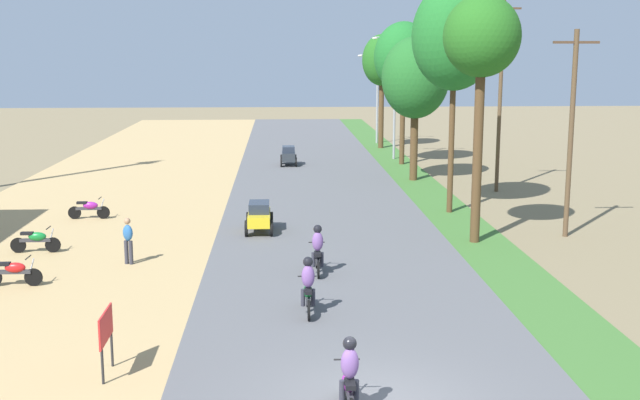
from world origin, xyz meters
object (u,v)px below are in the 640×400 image
(median_tree_second, at_px, (455,37))
(utility_pole_near, at_px, (571,130))
(pedestrian_on_shoulder, at_px, (128,238))
(parked_motorbike_third, at_px, (89,208))
(motorbike_foreground_rider, at_px, (349,377))
(streetlamp_near, at_px, (395,89))
(car_hatchback_charcoal, at_px, (289,155))
(median_tree_third, at_px, (415,78))
(streetlamp_mid, at_px, (377,91))
(motorbike_ahead_second, at_px, (308,287))
(median_tree_nearest, at_px, (482,40))
(utility_pole_far, at_px, (500,93))
(car_sedan_yellow, at_px, (259,215))
(median_tree_fifth, at_px, (382,61))
(parked_motorbike_nearest, at_px, (14,271))
(motorbike_ahead_third, at_px, (317,251))
(street_signboard, at_px, (106,331))
(median_tree_fourth, at_px, (404,58))

(median_tree_second, height_order, utility_pole_near, median_tree_second)
(pedestrian_on_shoulder, relative_size, median_tree_second, 0.16)
(parked_motorbike_third, distance_m, motorbike_foreground_rider, 21.74)
(streetlamp_near, xyz_separation_m, car_hatchback_charcoal, (-7.19, -2.88, -4.05))
(pedestrian_on_shoulder, xyz_separation_m, median_tree_third, (12.80, 17.47, 4.81))
(pedestrian_on_shoulder, height_order, streetlamp_mid, streetlamp_mid)
(median_tree_second, xyz_separation_m, motorbike_ahead_second, (-6.95, -13.95, -7.03))
(median_tree_nearest, distance_m, motorbike_ahead_second, 12.60)
(utility_pole_near, height_order, utility_pole_far, utility_pole_far)
(parked_motorbike_third, bearing_deg, car_sedan_yellow, -21.36)
(utility_pole_far, bearing_deg, streetlamp_mid, 99.34)
(streetlamp_mid, relative_size, utility_pole_near, 0.87)
(median_tree_third, bearing_deg, median_tree_second, -89.27)
(streetlamp_mid, bearing_deg, median_tree_second, -90.12)
(median_tree_fifth, bearing_deg, median_tree_third, -90.29)
(utility_pole_far, distance_m, car_hatchback_charcoal, 15.20)
(parked_motorbike_nearest, height_order, motorbike_foreground_rider, motorbike_foreground_rider)
(median_tree_nearest, xyz_separation_m, median_tree_third, (0.13, 14.88, -1.88))
(streetlamp_mid, height_order, motorbike_foreground_rider, streetlamp_mid)
(utility_pole_far, height_order, car_hatchback_charcoal, utility_pole_far)
(pedestrian_on_shoulder, xyz_separation_m, motorbike_ahead_third, (6.42, -1.60, -0.11))
(parked_motorbike_third, height_order, car_hatchback_charcoal, car_hatchback_charcoal)
(pedestrian_on_shoulder, relative_size, median_tree_nearest, 0.17)
(motorbike_ahead_second, bearing_deg, street_signboard, -139.77)
(utility_pole_far, height_order, motorbike_ahead_second, utility_pole_far)
(street_signboard, height_order, utility_pole_far, utility_pole_far)
(median_tree_second, xyz_separation_m, utility_pole_near, (3.66, -4.75, -3.65))
(utility_pole_near, distance_m, car_sedan_yellow, 12.75)
(median_tree_nearest, relative_size, streetlamp_mid, 1.31)
(median_tree_fifth, bearing_deg, motorbike_foreground_rider, -98.06)
(median_tree_second, bearing_deg, median_tree_third, 90.73)
(parked_motorbike_nearest, bearing_deg, motorbike_ahead_second, -19.30)
(pedestrian_on_shoulder, height_order, car_sedan_yellow, pedestrian_on_shoulder)
(median_tree_third, distance_m, utility_pole_far, 5.26)
(median_tree_fifth, height_order, streetlamp_near, median_tree_fifth)
(streetlamp_mid, xyz_separation_m, car_hatchback_charcoal, (-7.19, -12.38, -3.43))
(parked_motorbike_third, bearing_deg, motorbike_ahead_second, -55.70)
(parked_motorbike_nearest, height_order, median_tree_nearest, median_tree_nearest)
(utility_pole_far, distance_m, motorbike_foreground_rider, 27.97)
(motorbike_ahead_second, bearing_deg, median_tree_second, 63.51)
(streetlamp_near, relative_size, motorbike_ahead_third, 4.59)
(median_tree_fifth, xyz_separation_m, motorbike_ahead_third, (-6.45, -34.32, -5.67))
(median_tree_fourth, bearing_deg, car_sedan_yellow, -114.51)
(streetlamp_mid, relative_size, motorbike_ahead_third, 3.93)
(parked_motorbike_third, relative_size, motorbike_ahead_third, 1.00)
(parked_motorbike_third, distance_m, motorbike_ahead_third, 13.26)
(car_sedan_yellow, bearing_deg, motorbike_ahead_second, -81.24)
(car_sedan_yellow, relative_size, motorbike_ahead_third, 1.26)
(pedestrian_on_shoulder, bearing_deg, utility_pole_near, 12.12)
(median_tree_third, bearing_deg, median_tree_fourth, 87.10)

